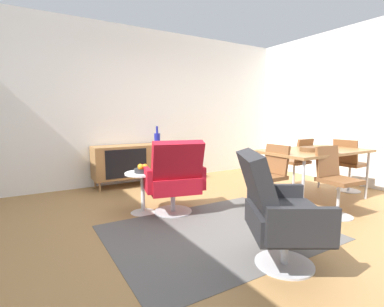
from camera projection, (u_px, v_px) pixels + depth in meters
ground_plane at (223, 224)px, 3.20m from camera, size 8.32×8.32×0.00m
wall_back at (140, 107)px, 5.23m from camera, size 6.80×0.12×2.80m
wall_right at (380, 105)px, 4.63m from camera, size 0.12×5.60×2.80m
sideboard at (139, 160)px, 5.02m from camera, size 1.60×0.45×0.72m
vase_cobalt at (157, 138)px, 5.15m from camera, size 0.11×0.11×0.32m
dining_table at (314, 153)px, 4.06m from camera, size 1.60×0.90×0.74m
wooden_bowl_on_table at (310, 149)px, 3.88m from camera, size 0.26×0.26×0.06m
dining_chair_back_right at (297, 161)px, 4.75m from camera, size 0.41×0.44×0.86m
dining_chair_front_left at (335, 178)px, 3.44m from camera, size 0.43×0.45×0.86m
dining_chair_far_end at (348, 163)px, 4.54m from camera, size 0.44×0.42×0.86m
dining_chair_near_window at (269, 175)px, 3.64m from camera, size 0.43×0.40×0.86m
lounge_chair_red at (174, 177)px, 3.49m from camera, size 0.81×0.77×0.95m
armchair_black_shell at (278, 210)px, 2.27m from camera, size 0.88×0.89×0.95m
side_table_round at (143, 188)px, 3.56m from camera, size 0.44×0.44×0.52m
fruit_bowl at (142, 169)px, 3.53m from camera, size 0.20×0.20×0.11m
area_rug at (217, 232)px, 2.97m from camera, size 2.20×1.70×0.01m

